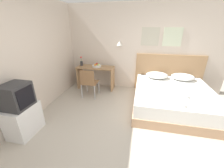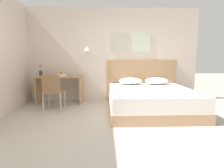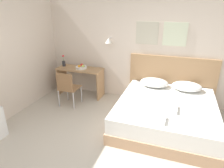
% 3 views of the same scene
% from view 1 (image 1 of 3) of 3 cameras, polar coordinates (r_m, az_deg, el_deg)
% --- Properties ---
extents(ground_plane, '(24.00, 24.00, 0.00)m').
position_cam_1_polar(ground_plane, '(2.78, 6.06, -22.61)').
color(ground_plane, '#B2A899').
extents(wall_back, '(5.25, 0.31, 2.65)m').
position_cam_1_polar(wall_back, '(4.56, 10.64, 14.24)').
color(wall_back, beige).
rests_on(wall_back, ground_plane).
extents(bed, '(1.91, 2.06, 0.52)m').
position_cam_1_polar(bed, '(3.90, 23.71, -5.47)').
color(bed, tan).
rests_on(bed, ground_plane).
extents(headboard, '(2.03, 0.06, 1.19)m').
position_cam_1_polar(headboard, '(4.74, 22.17, 4.12)').
color(headboard, '#A87F56').
rests_on(headboard, ground_plane).
extents(pillow_left, '(0.65, 0.47, 0.19)m').
position_cam_1_polar(pillow_left, '(4.38, 18.14, 3.52)').
color(pillow_left, white).
rests_on(pillow_left, bed).
extents(pillow_right, '(0.65, 0.47, 0.19)m').
position_cam_1_polar(pillow_right, '(4.52, 27.31, 2.66)').
color(pillow_right, white).
rests_on(pillow_right, bed).
extents(folded_towel_near_foot, '(0.30, 0.33, 0.06)m').
position_cam_1_polar(folded_towel_near_foot, '(3.52, 26.22, -3.60)').
color(folded_towel_near_foot, white).
rests_on(folded_towel_near_foot, bed).
extents(folded_towel_mid_bed, '(0.28, 0.27, 0.06)m').
position_cam_1_polar(folded_towel_mid_bed, '(3.09, 25.11, -7.03)').
color(folded_towel_mid_bed, white).
rests_on(folded_towel_mid_bed, bed).
extents(desk, '(1.20, 0.49, 0.76)m').
position_cam_1_polar(desk, '(4.65, -6.76, 4.44)').
color(desk, '#A87F56').
rests_on(desk, ground_plane).
extents(desk_chair, '(0.44, 0.44, 0.86)m').
position_cam_1_polar(desk_chair, '(4.03, -9.63, 1.11)').
color(desk_chair, '#8E6642').
rests_on(desk_chair, ground_plane).
extents(fruit_bowl, '(0.30, 0.30, 0.12)m').
position_cam_1_polar(fruit_bowl, '(4.56, -6.37, 7.59)').
color(fruit_bowl, silver).
rests_on(fruit_bowl, desk).
extents(flower_vase, '(0.09, 0.09, 0.31)m').
position_cam_1_polar(flower_vase, '(4.77, -12.57, 8.67)').
color(flower_vase, '#333338').
rests_on(flower_vase, desk).
extents(tv_stand, '(0.42, 0.59, 0.60)m').
position_cam_1_polar(tv_stand, '(3.25, -32.84, -12.43)').
color(tv_stand, white).
rests_on(tv_stand, ground_plane).
extents(television, '(0.41, 0.45, 0.45)m').
position_cam_1_polar(television, '(3.01, -34.90, -4.08)').
color(television, '#2D2D30').
rests_on(television, tv_stand).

